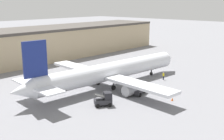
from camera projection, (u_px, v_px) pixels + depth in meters
ground_plane at (112, 86)px, 56.20m from camera, size 400.00×400.00×0.00m
terminal_building at (53, 42)px, 84.46m from camera, size 78.52×15.78×9.08m
airplane at (108, 72)px, 54.86m from camera, size 40.85×32.31×10.55m
ground_crew_worker at (163, 76)px, 60.28m from camera, size 0.37×0.37×1.66m
baggage_tug at (139, 89)px, 51.03m from camera, size 3.85×2.83×2.03m
belt_loader_truck at (104, 99)px, 45.19m from camera, size 3.20×3.01×2.21m
safety_cone_near at (172, 99)px, 47.56m from camera, size 0.36×0.36×0.55m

